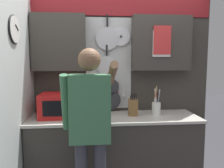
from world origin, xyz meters
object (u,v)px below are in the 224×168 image
Objects in this scene: microwave at (64,105)px; person at (90,122)px; utensil_crock at (156,107)px; knife_block at (133,107)px.

microwave is 0.65m from person.
microwave is 1.49× the size of utensil_crock.
person reaches higher than knife_block.
knife_block is 0.16× the size of person.
knife_block is 0.77× the size of utensil_crock.
utensil_crock is (1.13, 0.00, -0.04)m from microwave.
utensil_crock is at bearing 0.08° from microwave.
microwave is at bearing 119.33° from person.
person is (-0.81, -0.57, -0.01)m from utensil_crock.
person reaches higher than microwave.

